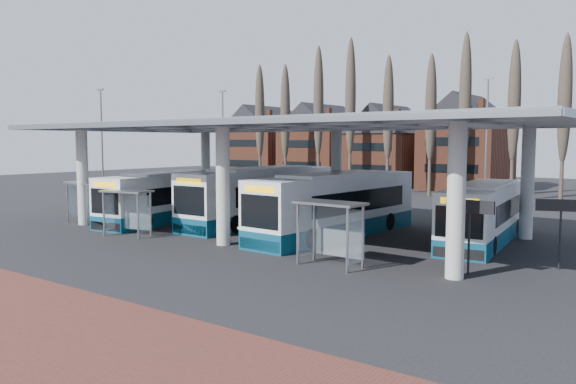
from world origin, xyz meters
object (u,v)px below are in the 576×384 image
Objects in this scene: bus_2 at (337,206)px; bus_3 at (485,214)px; bus_0 at (173,197)px; bus_1 at (263,197)px; shelter_0 at (87,193)px; shelter_2 at (332,219)px; shelter_1 at (129,203)px.

bus_2 is 7.84m from bus_3.
bus_0 is at bearing -174.00° from bus_3.
bus_1 is 4.37× the size of shelter_0.
bus_1 is (5.71, 2.57, 0.16)m from bus_0.
bus_3 is 10.31m from shelter_2.
bus_3 is at bearing 25.65° from bus_2.
shelter_1 is at bearing -109.09° from bus_1.
bus_1 reaches higher than shelter_1.
shelter_0 is (-9.29, -6.69, 0.23)m from bus_1.
shelter_1 is at bearing -71.58° from bus_0.
bus_1 is 13.17m from shelter_2.
bus_2 is 16.60m from shelter_0.
shelter_1 is (-9.38, -6.91, 0.20)m from bus_2.
shelter_1 is (2.79, -5.79, 0.33)m from bus_0.
bus_3 is at bearing 4.52° from bus_0.
shelter_0 is 0.99× the size of shelter_1.
bus_2 is 7.76m from shelter_2.
bus_1 is at bearing -179.59° from bus_3.
bus_1 is at bearing 170.75° from bus_2.
shelter_0 is at bearing -166.26° from bus_3.
bus_1 reaches higher than bus_3.
bus_1 reaches higher than bus_2.
bus_2 is (6.46, -1.46, -0.03)m from bus_1.
bus_0 is at bearing -155.59° from bus_1.
shelter_2 is at bearing -38.40° from bus_1.
bus_1 is 4.29× the size of shelter_2.
bus_1 is at bearing 58.60° from shelter_1.
bus_0 is at bearing 53.80° from shelter_0.
bus_2 is at bearing 24.20° from shelter_1.
bus_0 is 0.92× the size of bus_1.
bus_0 is 1.05× the size of bus_3.
bus_0 reaches higher than bus_3.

